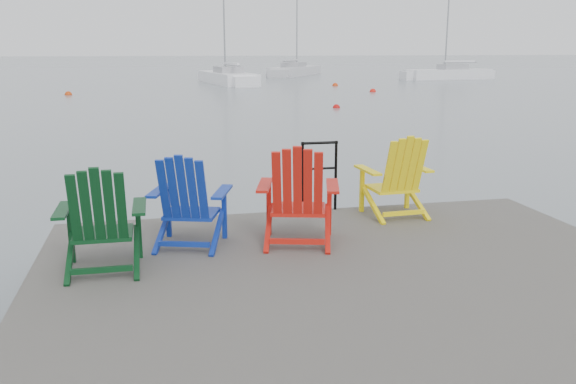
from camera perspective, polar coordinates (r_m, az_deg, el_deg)
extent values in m
plane|color=slate|center=(5.81, 6.90, -12.81)|extent=(400.00, 400.00, 0.00)
cube|color=#312F2C|center=(5.64, 7.01, -9.16)|extent=(6.00, 5.00, 0.20)
cylinder|color=black|center=(7.71, -18.60, -9.08)|extent=(0.26, 0.26, 1.20)
cylinder|color=black|center=(7.86, 1.53, -7.92)|extent=(0.26, 0.26, 1.20)
cylinder|color=black|center=(8.87, 18.83, -6.15)|extent=(0.26, 0.26, 1.20)
cylinder|color=black|center=(7.74, 1.36, 1.41)|extent=(0.04, 0.04, 0.90)
cylinder|color=black|center=(7.85, 4.49, 1.55)|extent=(0.04, 0.04, 0.90)
cylinder|color=black|center=(7.72, 2.97, 4.61)|extent=(0.48, 0.04, 0.04)
cylinder|color=black|center=(7.77, 2.94, 2.21)|extent=(0.44, 0.03, 0.03)
cube|color=black|center=(6.05, -16.89, -3.76)|extent=(0.54, 0.48, 0.04)
cube|color=black|center=(6.29, -19.65, -3.75)|extent=(0.05, 0.05, 0.57)
cube|color=black|center=(6.23, -13.79, -3.49)|extent=(0.05, 0.05, 0.57)
cube|color=black|center=(6.00, -20.36, -1.61)|extent=(0.12, 0.62, 0.03)
cube|color=black|center=(5.94, -13.75, -1.30)|extent=(0.12, 0.62, 0.03)
cube|color=black|center=(5.64, -17.37, -1.42)|extent=(0.50, 0.26, 0.70)
cube|color=navy|center=(6.58, -8.99, -2.01)|extent=(0.65, 0.61, 0.04)
cube|color=navy|center=(6.86, -11.14, -1.86)|extent=(0.06, 0.06, 0.56)
cube|color=navy|center=(6.71, -5.97, -2.01)|extent=(0.06, 0.06, 0.56)
cube|color=navy|center=(6.59, -11.97, 0.13)|extent=(0.29, 0.62, 0.03)
cube|color=navy|center=(6.43, -6.18, 0.01)|extent=(0.29, 0.62, 0.03)
cube|color=navy|center=(6.20, -9.82, 0.18)|extent=(0.55, 0.39, 0.69)
cube|color=red|center=(6.59, 0.98, -1.63)|extent=(0.68, 0.64, 0.04)
cube|color=red|center=(6.82, -1.80, -1.52)|extent=(0.06, 0.06, 0.60)
cube|color=red|center=(6.80, 3.88, -1.59)|extent=(0.06, 0.06, 0.60)
cube|color=red|center=(6.52, -2.21, 0.65)|extent=(0.29, 0.66, 0.03)
cube|color=red|center=(6.50, 4.19, 0.58)|extent=(0.29, 0.66, 0.03)
cube|color=red|center=(6.16, 0.89, 0.76)|extent=(0.58, 0.40, 0.73)
cube|color=yellow|center=(7.76, 9.68, 0.35)|extent=(0.57, 0.51, 0.04)
cube|color=yellow|center=(7.82, 6.93, 0.21)|extent=(0.05, 0.05, 0.57)
cube|color=yellow|center=(8.09, 11.11, 0.48)|extent=(0.05, 0.05, 0.57)
cube|color=yellow|center=(7.55, 7.46, 2.04)|extent=(0.16, 0.62, 0.03)
cube|color=yellow|center=(7.85, 12.09, 2.28)|extent=(0.16, 0.62, 0.03)
cube|color=yellow|center=(7.41, 10.87, 2.36)|extent=(0.51, 0.29, 0.70)
cube|color=white|center=(45.74, -5.73, 10.39)|extent=(3.60, 9.21, 1.10)
cube|color=#9E9EA3|center=(45.28, -5.60, 11.25)|extent=(2.00, 2.90, 0.55)
cube|color=silver|center=(59.23, 0.68, 11.11)|extent=(6.86, 9.10, 1.10)
cube|color=#9E9EA3|center=(58.77, 0.54, 11.78)|extent=(2.87, 3.23, 0.55)
cylinder|color=gray|center=(59.75, 0.84, 17.18)|extent=(0.12, 0.12, 11.51)
cube|color=white|center=(53.52, 14.76, 10.45)|extent=(7.67, 3.05, 1.10)
cube|color=#9E9EA3|center=(53.71, 15.14, 11.18)|extent=(2.42, 1.68, 0.55)
cylinder|color=gray|center=(53.33, 14.77, 16.05)|extent=(0.12, 0.12, 9.32)
sphere|color=#BF0C0B|center=(26.88, 4.55, 7.86)|extent=(0.32, 0.32, 0.32)
sphere|color=#C63A0B|center=(36.39, -19.86, 8.54)|extent=(0.41, 0.41, 0.41)
sphere|color=red|center=(37.13, 7.94, 9.28)|extent=(0.38, 0.38, 0.38)
sphere|color=red|center=(42.82, 4.43, 9.89)|extent=(0.40, 0.40, 0.40)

